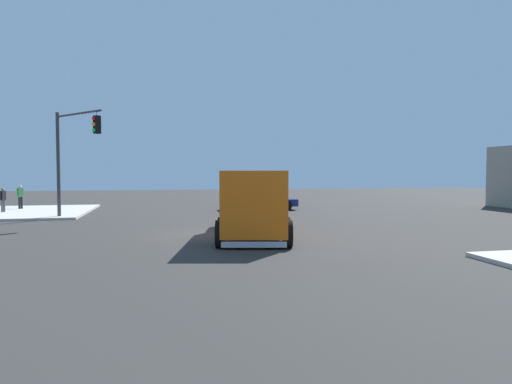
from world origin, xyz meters
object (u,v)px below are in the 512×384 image
object	(u,v)px
traffic_light_primary	(71,147)
pedestrian_crossing	(3,198)
pickup_navy	(261,200)
pedestrian_near_corner	(20,195)
delivery_truck	(254,202)

from	to	relation	value
traffic_light_primary	pedestrian_crossing	distance (m)	7.60
traffic_light_primary	pickup_navy	world-z (taller)	traffic_light_primary
pickup_navy	pedestrian_near_corner	world-z (taller)	pedestrian_near_corner
traffic_light_primary	pedestrian_near_corner	size ratio (longest dim) A/B	3.61
delivery_truck	pickup_navy	world-z (taller)	delivery_truck
traffic_light_primary	pickup_navy	size ratio (longest dim) A/B	1.16
pickup_navy	pedestrian_crossing	distance (m)	17.12
delivery_truck	pedestrian_near_corner	bearing A→B (deg)	-138.57
delivery_truck	traffic_light_primary	xyz separation A→B (m)	(-8.14, -8.89, 2.69)
delivery_truck	traffic_light_primary	bearing A→B (deg)	-132.47
pickup_navy	pedestrian_crossing	xyz separation A→B (m)	(-0.41, -17.11, 0.30)
pedestrian_crossing	delivery_truck	bearing A→B (deg)	47.28
pedestrian_near_corner	pickup_navy	bearing A→B (deg)	79.95
traffic_light_primary	pedestrian_crossing	bearing A→B (deg)	-133.17
pickup_navy	pedestrian_crossing	size ratio (longest dim) A/B	3.33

